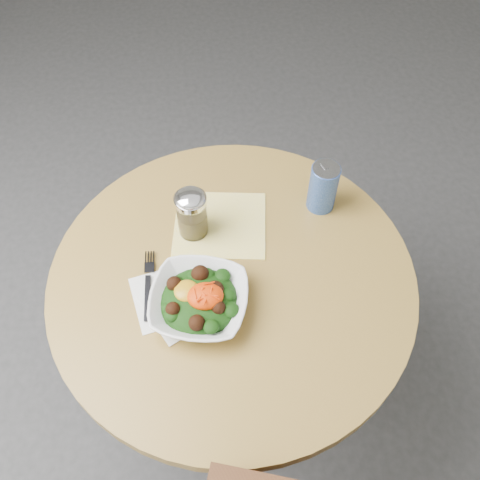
{
  "coord_description": "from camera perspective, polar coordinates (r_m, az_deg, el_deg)",
  "views": [
    {
      "loc": [
        -0.05,
        -0.69,
        1.86
      ],
      "look_at": [
        0.03,
        0.06,
        0.81
      ],
      "focal_mm": 40.0,
      "sensor_mm": 36.0,
      "label": 1
    }
  ],
  "objects": [
    {
      "name": "fork",
      "position": [
        1.31,
        -9.75,
        -4.47
      ],
      "size": [
        0.03,
        0.2,
        0.0
      ],
      "color": "black",
      "rests_on": "table"
    },
    {
      "name": "cloth_napkin",
      "position": [
        1.4,
        -2.15,
        1.68
      ],
      "size": [
        0.26,
        0.25,
        0.0
      ],
      "primitive_type": "cube",
      "rotation": [
        0.0,
        0.0,
        -0.13
      ],
      "color": "yellow",
      "rests_on": "table"
    },
    {
      "name": "salad_bowl",
      "position": [
        1.24,
        -4.38,
        -6.47
      ],
      "size": [
        0.27,
        0.27,
        0.08
      ],
      "color": "white",
      "rests_on": "table"
    },
    {
      "name": "ground",
      "position": [
        1.99,
        -0.58,
        -15.27
      ],
      "size": [
        6.0,
        6.0,
        0.0
      ],
      "primitive_type": "plane",
      "color": "#303033",
      "rests_on": "ground"
    },
    {
      "name": "paper_napkins",
      "position": [
        1.28,
        -7.0,
        -6.39
      ],
      "size": [
        0.23,
        0.22,
        0.0
      ],
      "color": "white",
      "rests_on": "table"
    },
    {
      "name": "spice_shaker",
      "position": [
        1.34,
        -5.16,
        2.83
      ],
      "size": [
        0.08,
        0.08,
        0.14
      ],
      "color": "silver",
      "rests_on": "table"
    },
    {
      "name": "beverage_can",
      "position": [
        1.4,
        8.85,
        5.59
      ],
      "size": [
        0.07,
        0.07,
        0.14
      ],
      "color": "navy",
      "rests_on": "table"
    },
    {
      "name": "table",
      "position": [
        1.48,
        -0.76,
        -7.78
      ],
      "size": [
        0.9,
        0.9,
        0.75
      ],
      "color": "black",
      "rests_on": "ground"
    }
  ]
}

